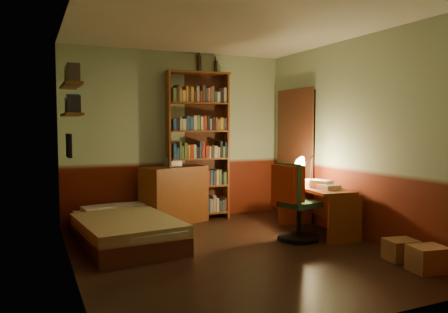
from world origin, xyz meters
name	(u,v)px	position (x,y,z in m)	size (l,w,h in m)	color
floor	(233,253)	(0.00, 0.00, -0.01)	(3.50, 4.00, 0.02)	black
ceiling	(233,23)	(0.00, 0.00, 2.61)	(3.50, 4.00, 0.02)	silver
wall_back	(178,136)	(0.00, 2.01, 1.30)	(3.50, 0.02, 2.60)	#9DB691
wall_left	(70,143)	(-1.76, 0.00, 1.30)	(0.02, 4.00, 2.60)	#9DB691
wall_right	(355,138)	(1.76, 0.00, 1.30)	(0.02, 4.00, 2.60)	#9DB691
wall_front	(353,149)	(0.00, -2.01, 1.30)	(3.50, 0.02, 2.60)	#9DB691
doorway	(296,155)	(1.72, 1.30, 1.00)	(0.06, 0.90, 2.00)	black
door_trim	(294,155)	(1.69, 1.30, 1.00)	(0.02, 0.98, 2.08)	#482315
bed	(124,220)	(-1.05, 0.97, 0.28)	(1.02, 1.91, 0.57)	olive
dresser	(174,195)	(-0.14, 1.77, 0.43)	(0.96, 0.48, 0.86)	brown
mini_stereo	(173,162)	(-0.12, 1.89, 0.92)	(0.23, 0.18, 0.12)	#B2B2B7
bookshelf	(198,146)	(0.28, 1.85, 1.14)	(0.98, 0.30, 2.29)	brown
bottle_left	(199,64)	(0.34, 1.96, 2.42)	(0.07, 0.07, 0.27)	black
bottle_right	(216,67)	(0.62, 1.96, 2.39)	(0.06, 0.06, 0.21)	black
desk	(317,210)	(1.44, 0.36, 0.32)	(0.50, 1.20, 0.64)	brown
paper_stack	(321,184)	(1.42, 0.24, 0.69)	(0.19, 0.26, 0.10)	silver
desk_lamp	(311,164)	(1.51, 0.60, 0.92)	(0.17, 0.17, 0.57)	black
office_chair	(299,206)	(1.01, 0.16, 0.45)	(0.45, 0.39, 0.89)	#275036
red_jacket	(288,154)	(0.79, 0.08, 1.12)	(0.21, 0.39, 0.46)	#B03113
wall_shelf_lower	(71,115)	(-1.64, 1.10, 1.60)	(0.20, 0.90, 0.03)	brown
wall_shelf_upper	(71,85)	(-1.64, 1.10, 1.95)	(0.20, 0.90, 0.03)	brown
framed_picture	(69,145)	(-1.72, 0.60, 1.25)	(0.04, 0.32, 0.26)	black
cardboard_box_a	(428,259)	(1.51, -1.40, 0.13)	(0.34, 0.28, 0.26)	brown
cardboard_box_b	(401,250)	(1.56, -1.00, 0.11)	(0.32, 0.26, 0.23)	brown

